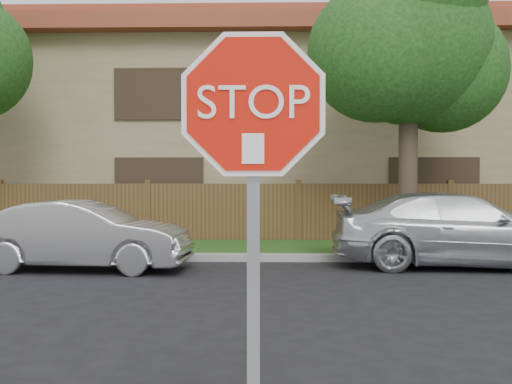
{
  "coord_description": "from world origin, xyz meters",
  "views": [
    {
      "loc": [
        -0.75,
        -4.47,
        1.79
      ],
      "look_at": [
        -0.83,
        -0.9,
        1.7
      ],
      "focal_mm": 42.0,
      "sensor_mm": 36.0,
      "label": 1
    }
  ],
  "objects": [
    {
      "name": "sedan_right",
      "position": [
        3.02,
        7.44,
        0.73
      ],
      "size": [
        5.19,
        2.39,
        1.47
      ],
      "primitive_type": "imported",
      "rotation": [
        0.0,
        0.0,
        1.51
      ],
      "color": "silver",
      "rests_on": "ground"
    },
    {
      "name": "grass_strip",
      "position": [
        0.0,
        9.8,
        0.06
      ],
      "size": [
        70.0,
        3.0,
        0.12
      ],
      "primitive_type": "cube",
      "color": "#1E4714",
      "rests_on": "ground"
    },
    {
      "name": "stop_sign",
      "position": [
        -0.83,
        -1.48,
        1.83
      ],
      "size": [
        1.01,
        0.13,
        2.55
      ],
      "color": "gray",
      "rests_on": "sidewalk_near"
    },
    {
      "name": "tree_mid",
      "position": [
        2.52,
        9.57,
        4.87
      ],
      "size": [
        4.8,
        3.9,
        7.35
      ],
      "color": "#382B21",
      "rests_on": "ground"
    },
    {
      "name": "far_curb",
      "position": [
        0.0,
        8.15,
        0.07
      ],
      "size": [
        70.0,
        0.3,
        0.15
      ],
      "primitive_type": "cube",
      "color": "gray",
      "rests_on": "ground"
    },
    {
      "name": "sedan_left",
      "position": [
        -4.31,
        6.84,
        0.66
      ],
      "size": [
        4.12,
        1.67,
        1.33
      ],
      "primitive_type": "imported",
      "rotation": [
        0.0,
        0.0,
        1.5
      ],
      "color": "#A3A4A8",
      "rests_on": "ground"
    },
    {
      "name": "fence",
      "position": [
        0.0,
        11.4,
        0.8
      ],
      "size": [
        70.0,
        0.12,
        1.6
      ],
      "primitive_type": "cube",
      "color": "#4E341B",
      "rests_on": "ground"
    },
    {
      "name": "apartment_building",
      "position": [
        0.0,
        17.0,
        3.53
      ],
      "size": [
        35.2,
        9.2,
        7.2
      ],
      "color": "#8D8057",
      "rests_on": "ground"
    }
  ]
}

